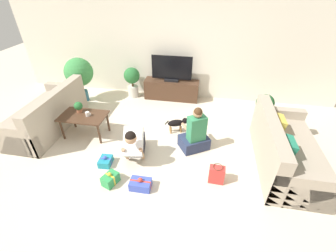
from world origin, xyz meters
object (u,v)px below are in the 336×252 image
(tv, at_px, (172,70))
(person_sitting, at_px, (195,135))
(gift_box_b, at_px, (141,184))
(mug, at_px, (88,114))
(gift_box_c, at_px, (106,161))
(potted_plant_corner_left, at_px, (79,73))
(coffee_table, at_px, (84,118))
(tabletop_plant, at_px, (78,107))
(sofa_left, at_px, (47,115))
(sofa_right, at_px, (284,150))
(tv_console, at_px, (172,90))
(potted_plant_back_left, at_px, (132,79))
(dog, at_px, (178,123))
(potted_plant_corner_right, at_px, (264,108))
(person_kneeling, at_px, (135,143))
(gift_box_a, at_px, (110,179))
(gift_bag_a, at_px, (217,174))

(tv, bearing_deg, person_sitting, -68.41)
(tv, xyz_separation_m, gift_box_b, (0.03, -3.12, -0.72))
(mug, bearing_deg, person_sitting, -0.59)
(person_sitting, height_order, gift_box_c, person_sitting)
(potted_plant_corner_left, bearing_deg, coffee_table, -61.04)
(tabletop_plant, bearing_deg, mug, -26.02)
(sofa_left, distance_m, gift_box_c, 1.91)
(gift_box_b, bearing_deg, sofa_left, 152.35)
(sofa_right, relative_size, tv_console, 1.37)
(potted_plant_corner_left, bearing_deg, potted_plant_back_left, 21.00)
(person_sitting, bearing_deg, potted_plant_corner_left, -57.70)
(sofa_left, height_order, person_sitting, person_sitting)
(dog, bearing_deg, gift_box_c, 117.40)
(tabletop_plant, bearing_deg, person_sitting, -3.38)
(potted_plant_corner_right, distance_m, person_sitting, 1.83)
(person_sitting, distance_m, gift_box_b, 1.39)
(potted_plant_back_left, distance_m, potted_plant_corner_left, 1.33)
(person_kneeling, bearing_deg, gift_box_b, -77.40)
(dog, distance_m, gift_box_a, 1.84)
(person_sitting, xyz_separation_m, gift_box_b, (-0.76, -1.14, -0.24))
(person_kneeling, height_order, gift_box_b, person_kneeling)
(tv_console, bearing_deg, person_kneeling, -96.05)
(sofa_right, xyz_separation_m, potted_plant_corner_left, (-4.61, 1.62, 0.45))
(gift_box_a, bearing_deg, potted_plant_corner_left, 124.56)
(gift_box_b, relative_size, mug, 2.81)
(potted_plant_corner_right, bearing_deg, sofa_right, -83.69)
(potted_plant_corner_right, relative_size, gift_box_a, 2.23)
(tv_console, height_order, gift_box_a, tv_console)
(gift_bag_a, bearing_deg, potted_plant_back_left, 129.71)
(person_sitting, bearing_deg, potted_plant_back_left, -78.43)
(potted_plant_corner_right, relative_size, gift_box_b, 2.07)
(coffee_table, height_order, potted_plant_corner_left, potted_plant_corner_left)
(person_kneeling, bearing_deg, gift_box_a, -118.47)
(tv, relative_size, person_sitting, 1.12)
(tabletop_plant, bearing_deg, potted_plant_back_left, 72.85)
(sofa_right, height_order, tv, tv)
(gift_bag_a, bearing_deg, gift_box_a, -168.47)
(coffee_table, height_order, tv, tv)
(potted_plant_corner_left, distance_m, gift_bag_a, 4.19)
(person_sitting, distance_m, mug, 2.16)
(person_kneeling, bearing_deg, tv, 73.58)
(tv_console, relative_size, tabletop_plant, 6.36)
(potted_plant_back_left, xyz_separation_m, gift_box_b, (1.08, -3.07, -0.41))
(sofa_right, height_order, gift_bag_a, sofa_right)
(potted_plant_corner_left, xyz_separation_m, person_sitting, (3.05, -1.46, -0.44))
(tv, relative_size, gift_box_c, 3.77)
(potted_plant_corner_right, bearing_deg, sofa_left, -167.48)
(gift_box_b, bearing_deg, gift_box_c, 152.18)
(gift_bag_a, bearing_deg, sofa_right, 29.18)
(dog, relative_size, gift_box_a, 1.57)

